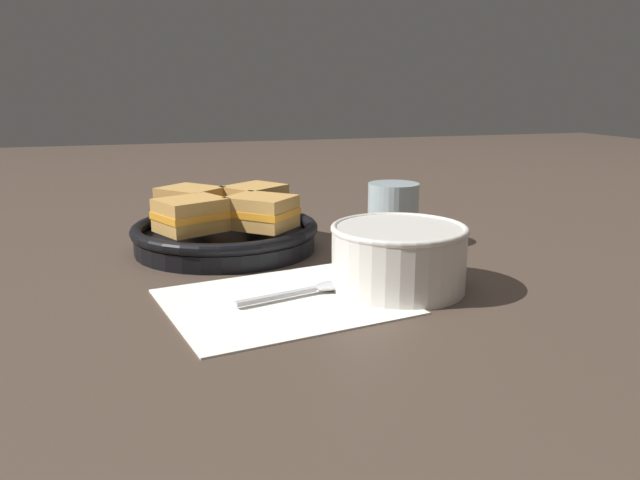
{
  "coord_description": "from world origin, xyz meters",
  "views": [
    {
      "loc": [
        -0.24,
        -0.72,
        0.24
      ],
      "look_at": [
        -0.01,
        0.04,
        0.04
      ],
      "focal_mm": 35.0,
      "sensor_mm": 36.0,
      "label": 1
    }
  ],
  "objects_px": {
    "sandwich_near_left": "(261,212)",
    "soup_bowl": "(399,253)",
    "sandwich_far_right": "(191,215)",
    "spoon": "(317,288)",
    "sandwich_far_left": "(191,202)",
    "skillet": "(225,235)",
    "sandwich_near_right": "(254,200)",
    "drinking_glass": "(393,214)"
  },
  "relations": [
    {
      "from": "drinking_glass",
      "to": "soup_bowl",
      "type": "bearing_deg",
      "value": -111.58
    },
    {
      "from": "sandwich_far_left",
      "to": "spoon",
      "type": "bearing_deg",
      "value": -68.37
    },
    {
      "from": "sandwich_near_left",
      "to": "sandwich_far_left",
      "type": "relative_size",
      "value": 1.0
    },
    {
      "from": "spoon",
      "to": "sandwich_near_right",
      "type": "height_order",
      "value": "sandwich_near_right"
    },
    {
      "from": "skillet",
      "to": "sandwich_near_right",
      "type": "xyz_separation_m",
      "value": [
        0.05,
        0.04,
        0.04
      ]
    },
    {
      "from": "spoon",
      "to": "sandwich_near_right",
      "type": "bearing_deg",
      "value": 78.75
    },
    {
      "from": "sandwich_far_left",
      "to": "sandwich_far_right",
      "type": "relative_size",
      "value": 1.03
    },
    {
      "from": "sandwich_far_left",
      "to": "sandwich_near_right",
      "type": "bearing_deg",
      "value": -5.09
    },
    {
      "from": "sandwich_near_right",
      "to": "drinking_glass",
      "type": "height_order",
      "value": "drinking_glass"
    },
    {
      "from": "sandwich_far_left",
      "to": "drinking_glass",
      "type": "distance_m",
      "value": 0.31
    },
    {
      "from": "spoon",
      "to": "soup_bowl",
      "type": "bearing_deg",
      "value": -18.58
    },
    {
      "from": "sandwich_far_left",
      "to": "sandwich_far_right",
      "type": "bearing_deg",
      "value": -95.09
    },
    {
      "from": "spoon",
      "to": "sandwich_near_right",
      "type": "xyz_separation_m",
      "value": [
        -0.02,
        0.28,
        0.06
      ]
    },
    {
      "from": "sandwich_near_right",
      "to": "drinking_glass",
      "type": "relative_size",
      "value": 1.22
    },
    {
      "from": "sandwich_near_right",
      "to": "sandwich_far_left",
      "type": "height_order",
      "value": "same"
    },
    {
      "from": "sandwich_far_left",
      "to": "drinking_glass",
      "type": "xyz_separation_m",
      "value": [
        0.3,
        -0.09,
        -0.02
      ]
    },
    {
      "from": "spoon",
      "to": "sandwich_far_left",
      "type": "bearing_deg",
      "value": 96.64
    },
    {
      "from": "soup_bowl",
      "to": "drinking_glass",
      "type": "xyz_separation_m",
      "value": [
        0.08,
        0.21,
        0.0
      ]
    },
    {
      "from": "spoon",
      "to": "sandwich_far_left",
      "type": "xyz_separation_m",
      "value": [
        -0.12,
        0.29,
        0.06
      ]
    },
    {
      "from": "sandwich_near_right",
      "to": "sandwich_far_right",
      "type": "xyz_separation_m",
      "value": [
        -0.11,
        -0.09,
        0.0
      ]
    },
    {
      "from": "soup_bowl",
      "to": "sandwich_near_left",
      "type": "relative_size",
      "value": 1.42
    },
    {
      "from": "skillet",
      "to": "spoon",
      "type": "bearing_deg",
      "value": -73.34
    },
    {
      "from": "soup_bowl",
      "to": "drinking_glass",
      "type": "distance_m",
      "value": 0.22
    },
    {
      "from": "sandwich_far_right",
      "to": "soup_bowl",
      "type": "bearing_deg",
      "value": -41.9
    },
    {
      "from": "soup_bowl",
      "to": "spoon",
      "type": "bearing_deg",
      "value": 176.41
    },
    {
      "from": "skillet",
      "to": "soup_bowl",
      "type": "bearing_deg",
      "value": -55.23
    },
    {
      "from": "soup_bowl",
      "to": "sandwich_far_right",
      "type": "height_order",
      "value": "sandwich_far_right"
    },
    {
      "from": "sandwich_near_right",
      "to": "drinking_glass",
      "type": "xyz_separation_m",
      "value": [
        0.2,
        -0.08,
        -0.02
      ]
    },
    {
      "from": "sandwich_near_left",
      "to": "soup_bowl",
      "type": "bearing_deg",
      "value": -56.62
    },
    {
      "from": "spoon",
      "to": "sandwich_far_right",
      "type": "height_order",
      "value": "sandwich_far_right"
    },
    {
      "from": "skillet",
      "to": "sandwich_far_left",
      "type": "height_order",
      "value": "sandwich_far_left"
    },
    {
      "from": "sandwich_near_left",
      "to": "drinking_glass",
      "type": "xyz_separation_m",
      "value": [
        0.21,
        0.01,
        -0.02
      ]
    },
    {
      "from": "sandwich_near_left",
      "to": "drinking_glass",
      "type": "bearing_deg",
      "value": 3.66
    },
    {
      "from": "skillet",
      "to": "sandwich_near_right",
      "type": "relative_size",
      "value": 3.32
    },
    {
      "from": "soup_bowl",
      "to": "sandwich_far_left",
      "type": "distance_m",
      "value": 0.37
    },
    {
      "from": "skillet",
      "to": "sandwich_near_left",
      "type": "distance_m",
      "value": 0.08
    },
    {
      "from": "sandwich_near_left",
      "to": "sandwich_far_right",
      "type": "relative_size",
      "value": 1.03
    },
    {
      "from": "spoon",
      "to": "sandwich_near_left",
      "type": "distance_m",
      "value": 0.2
    },
    {
      "from": "soup_bowl",
      "to": "sandwich_near_right",
      "type": "xyz_separation_m",
      "value": [
        -0.12,
        0.29,
        0.02
      ]
    },
    {
      "from": "skillet",
      "to": "sandwich_near_left",
      "type": "height_order",
      "value": "sandwich_near_left"
    },
    {
      "from": "drinking_glass",
      "to": "spoon",
      "type": "bearing_deg",
      "value": -132.22
    },
    {
      "from": "soup_bowl",
      "to": "sandwich_far_left",
      "type": "relative_size",
      "value": 1.42
    }
  ]
}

